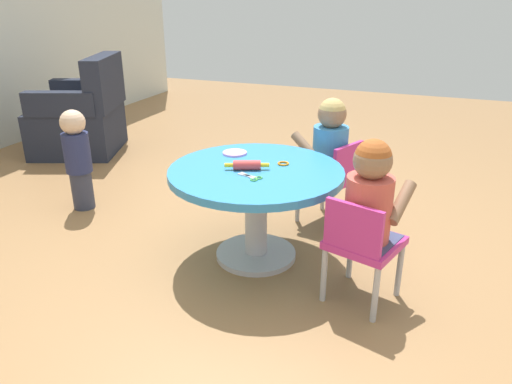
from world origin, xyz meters
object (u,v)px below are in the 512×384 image
object	(u,v)px
craft_table	(256,190)
child_chair_left	(361,244)
seated_child_left	(370,195)
child_chair_right	(333,178)
toddler_standing	(78,157)
craft_scissors	(252,177)
armchair_dark	(82,118)
rolling_pin	(247,165)
seated_child_right	(330,141)

from	to	relation	value
craft_table	child_chair_left	size ratio (longest dim) A/B	1.70
seated_child_left	child_chair_right	world-z (taller)	seated_child_left
toddler_standing	craft_scissors	distance (m)	1.40
seated_child_left	toddler_standing	xyz separation A→B (m)	(0.37, 1.94, -0.17)
seated_child_left	armchair_dark	bearing A→B (deg)	63.04
craft_table	rolling_pin	bearing A→B (deg)	124.35
child_chair_right	armchair_dark	size ratio (longest dim) A/B	0.58
armchair_dark	child_chair_left	bearing A→B (deg)	-117.69
rolling_pin	child_chair_left	bearing A→B (deg)	-106.61
rolling_pin	craft_scissors	xyz separation A→B (m)	(-0.10, -0.07, -0.02)
child_chair_left	rolling_pin	xyz separation A→B (m)	(0.19, 0.64, 0.23)
toddler_standing	craft_scissors	size ratio (longest dim) A/B	4.72
craft_scissors	rolling_pin	bearing A→B (deg)	34.74
armchair_dark	craft_table	bearing A→B (deg)	-119.66
seated_child_right	toddler_standing	distance (m)	1.63
craft_scissors	seated_child_left	bearing A→B (deg)	-94.97
toddler_standing	seated_child_right	bearing A→B (deg)	-76.06
seated_child_right	seated_child_left	bearing A→B (deg)	-154.70
craft_table	seated_child_right	distance (m)	0.65
seated_child_right	armchair_dark	distance (m)	2.49
craft_table	craft_scissors	size ratio (longest dim) A/B	6.39
child_chair_left	toddler_standing	distance (m)	1.97
craft_table	craft_scissors	bearing A→B (deg)	-166.49
child_chair_left	armchair_dark	bearing A→B (deg)	62.31
toddler_standing	rolling_pin	xyz separation A→B (m)	(-0.22, -1.29, 0.18)
seated_child_left	armchair_dark	distance (m)	3.10
seated_child_left	seated_child_right	world-z (taller)	same
armchair_dark	toddler_standing	world-z (taller)	armchair_dark
craft_table	craft_scissors	world-z (taller)	craft_scissors
craft_table	armchair_dark	size ratio (longest dim) A/B	0.99
craft_scissors	child_chair_right	bearing A→B (deg)	-20.02
toddler_standing	child_chair_right	bearing A→B (deg)	-76.90
child_chair_left	rolling_pin	distance (m)	0.71
child_chair_left	rolling_pin	size ratio (longest dim) A/B	2.42
seated_child_left	toddler_standing	bearing A→B (deg)	79.10
craft_table	seated_child_right	xyz separation A→B (m)	(0.58, -0.25, 0.14)
craft_table	rolling_pin	size ratio (longest dim) A/B	4.11
armchair_dark	toddler_standing	size ratio (longest dim) A/B	1.37
seated_child_right	toddler_standing	size ratio (longest dim) A/B	0.76
child_chair_left	armchair_dark	world-z (taller)	armchair_dark
armchair_dark	rolling_pin	xyz separation A→B (m)	(-1.25, -2.11, 0.23)
rolling_pin	craft_scissors	bearing A→B (deg)	-145.26
child_chair_right	armchair_dark	bearing A→B (deg)	74.93
seated_child_left	rolling_pin	world-z (taller)	seated_child_left
child_chair_left	seated_child_right	bearing A→B (deg)	23.55
seated_child_left	rolling_pin	xyz separation A→B (m)	(0.15, 0.65, 0.01)
child_chair_left	child_chair_right	world-z (taller)	same
armchair_dark	craft_scissors	world-z (taller)	armchair_dark
child_chair_right	toddler_standing	world-z (taller)	toddler_standing
craft_table	armchair_dark	distance (m)	2.48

